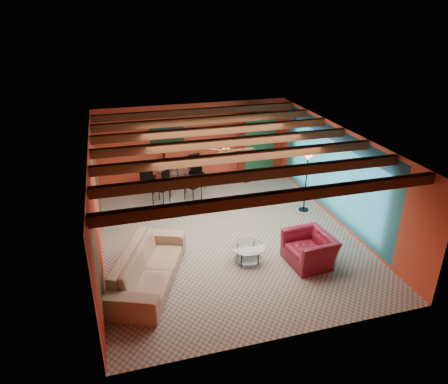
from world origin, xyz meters
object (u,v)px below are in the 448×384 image
object	(u,v)px
sofa	(149,267)
armchair	(309,249)
potted_plant	(258,110)
coffee_table	(248,254)
floor_lamp	(306,182)
vase	(173,157)
dining_table	(174,177)
armoire	(257,147)

from	to	relation	value
sofa	armchair	distance (m)	3.78
potted_plant	armchair	bearing A→B (deg)	-96.93
armchair	coffee_table	bearing A→B (deg)	-112.96
floor_lamp	vase	size ratio (longest dim) A/B	10.05
potted_plant	vase	world-z (taller)	potted_plant
sofa	potted_plant	size ratio (longest dim) A/B	5.75
potted_plant	dining_table	bearing A→B (deg)	-167.91
vase	armchair	bearing A→B (deg)	-63.86
coffee_table	vase	xyz separation A→B (m)	(-1.01, 4.45, 1.03)
armoire	potted_plant	distance (m)	1.33
coffee_table	dining_table	world-z (taller)	dining_table
coffee_table	potted_plant	xyz separation A→B (m)	(2.07, 5.11, 2.22)
armoire	floor_lamp	world-z (taller)	armoire
armchair	potted_plant	distance (m)	5.97
dining_table	armoire	xyz separation A→B (m)	(3.08, 0.66, 0.52)
armchair	dining_table	size ratio (longest dim) A/B	0.52
sofa	armoire	distance (m)	6.95
dining_table	coffee_table	bearing A→B (deg)	-77.17
armchair	vase	size ratio (longest dim) A/B	6.21
sofa	potted_plant	world-z (taller)	potted_plant
sofa	dining_table	distance (m)	4.84
floor_lamp	vase	xyz separation A→B (m)	(-3.53, 2.33, 0.32)
vase	floor_lamp	bearing A→B (deg)	-33.39
floor_lamp	sofa	bearing A→B (deg)	-154.67
sofa	potted_plant	xyz separation A→B (m)	(4.44, 5.31, 2.01)
coffee_table	potted_plant	world-z (taller)	potted_plant
dining_table	armoire	size ratio (longest dim) A/B	1.01
armchair	vase	xyz separation A→B (m)	(-2.41, 4.90, 0.87)
sofa	floor_lamp	world-z (taller)	floor_lamp
floor_lamp	vase	world-z (taller)	floor_lamp
dining_table	vase	xyz separation A→B (m)	(0.00, 0.00, 0.67)
armchair	coffee_table	size ratio (longest dim) A/B	1.40
dining_table	sofa	bearing A→B (deg)	-106.32
coffee_table	floor_lamp	world-z (taller)	floor_lamp
sofa	vase	distance (m)	4.91
coffee_table	potted_plant	bearing A→B (deg)	67.99
dining_table	armoire	world-z (taller)	armoire
sofa	armoire	xyz separation A→B (m)	(4.44, 5.31, 0.68)
sofa	vase	bearing A→B (deg)	6.18
dining_table	potted_plant	xyz separation A→B (m)	(3.08, 0.66, 1.85)
dining_table	potted_plant	bearing A→B (deg)	12.09
dining_table	floor_lamp	distance (m)	4.25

